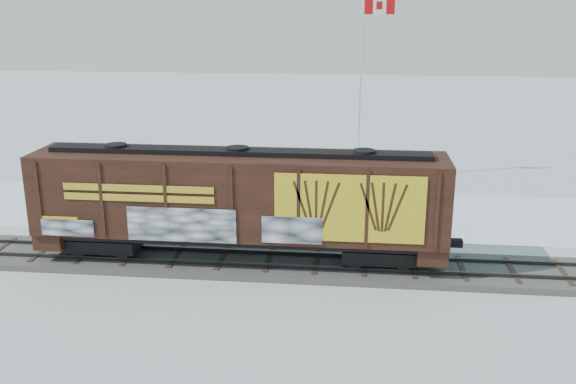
# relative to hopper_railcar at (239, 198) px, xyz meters

# --- Properties ---
(ground) EXTENTS (500.00, 500.00, 0.00)m
(ground) POSITION_rel_hopper_railcar_xyz_m (1.24, 0.01, -2.99)
(ground) COLOR white
(ground) RESTS_ON ground
(rail_track) EXTENTS (50.00, 3.40, 0.43)m
(rail_track) POSITION_rel_hopper_railcar_xyz_m (1.24, 0.01, -2.84)
(rail_track) COLOR #59544C
(rail_track) RESTS_ON ground
(parking_strip) EXTENTS (40.00, 8.00, 0.03)m
(parking_strip) POSITION_rel_hopper_railcar_xyz_m (1.24, 7.51, -2.97)
(parking_strip) COLOR white
(parking_strip) RESTS_ON ground
(hopper_railcar) EXTENTS (16.95, 3.06, 4.61)m
(hopper_railcar) POSITION_rel_hopper_railcar_xyz_m (0.00, 0.00, 0.00)
(hopper_railcar) COLOR black
(hopper_railcar) RESTS_ON rail_track
(flagpole) EXTENTS (2.30, 0.90, 11.26)m
(flagpole) POSITION_rel_hopper_railcar_xyz_m (5.02, 14.11, 1.16)
(flagpole) COLOR silver
(flagpole) RESTS_ON ground
(car_silver) EXTENTS (4.75, 2.39, 1.55)m
(car_silver) POSITION_rel_hopper_railcar_xyz_m (-3.90, 6.82, -2.18)
(car_silver) COLOR silver
(car_silver) RESTS_ON parking_strip
(car_white) EXTENTS (4.11, 1.58, 1.34)m
(car_white) POSITION_rel_hopper_railcar_xyz_m (-1.33, 6.83, -2.29)
(car_white) COLOR silver
(car_white) RESTS_ON parking_strip
(car_dark) EXTENTS (4.68, 2.43, 1.30)m
(car_dark) POSITION_rel_hopper_railcar_xyz_m (3.30, 6.86, -2.31)
(car_dark) COLOR #212429
(car_dark) RESTS_ON parking_strip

